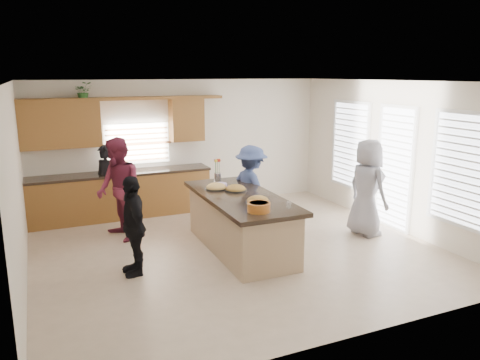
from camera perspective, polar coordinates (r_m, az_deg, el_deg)
name	(u,v)px	position (r m, az deg, el deg)	size (l,w,h in m)	color
floor	(237,250)	(8.02, -0.42, -8.51)	(6.50, 6.50, 0.00)	beige
room_shell	(236,139)	(7.53, -0.45, 5.07)	(6.52, 6.02, 2.81)	silver
back_cabinetry	(118,174)	(9.91, -14.63, 0.74)	(4.08, 0.66, 2.46)	olive
right_wall_glazing	(396,160)	(9.26, 18.54, 2.37)	(0.06, 4.00, 2.25)	white
island	(241,224)	(7.90, 0.06, -5.37)	(1.18, 2.71, 0.95)	tan
platter_front	(258,201)	(7.32, 2.20, -2.55)	(0.38, 0.38, 0.16)	black
platter_mid	(236,189)	(8.04, -0.53, -1.13)	(0.38, 0.38, 0.16)	black
platter_back	(216,188)	(8.17, -2.91, -0.93)	(0.39, 0.39, 0.16)	black
salad_bowl	(259,207)	(6.84, 2.30, -3.25)	(0.34, 0.34, 0.14)	#BA6522
clear_cup	(289,205)	(7.06, 5.97, -3.05)	(0.08, 0.08, 0.09)	white
plate_stack	(220,185)	(8.38, -2.41, -0.59)	(0.24, 0.24, 0.05)	#B590D1
flower_vase	(218,169)	(8.82, -2.75, 1.32)	(0.14, 0.14, 0.41)	silver
potted_plant	(83,91)	(9.73, -18.54, 10.21)	(0.33, 0.28, 0.36)	#326E2C
woman_left_back	(106,183)	(9.77, -16.00, -0.35)	(0.56, 0.37, 1.54)	black
woman_left_mid	(119,190)	(8.52, -14.55, -1.14)	(0.89, 0.70, 1.84)	maroon
woman_left_front	(133,226)	(7.06, -12.88, -5.44)	(0.88, 0.36, 1.49)	black
woman_right_back	(251,188)	(8.82, 1.38, -0.98)	(1.05, 0.60, 1.62)	navy
woman_right_front	(367,188)	(8.81, 15.22, -0.92)	(0.87, 0.57, 1.78)	gray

